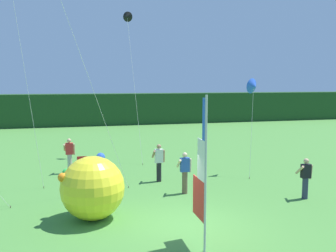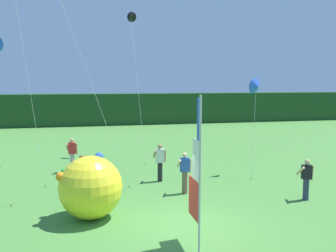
# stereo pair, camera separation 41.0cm
# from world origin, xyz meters

# --- Properties ---
(ground_plane) EXTENTS (120.00, 120.00, 0.00)m
(ground_plane) POSITION_xyz_m (0.00, 0.00, 0.00)
(ground_plane) COLOR #478438
(distant_treeline) EXTENTS (80.00, 2.40, 3.22)m
(distant_treeline) POSITION_xyz_m (0.00, 28.09, 1.61)
(distant_treeline) COLOR #1E421E
(distant_treeline) RESTS_ON ground
(banner_flag) EXTENTS (0.06, 1.03, 4.15)m
(banner_flag) POSITION_xyz_m (-0.08, -1.45, 1.99)
(banner_flag) COLOR #B7B7BC
(banner_flag) RESTS_ON ground
(person_near_banner) EXTENTS (0.55, 0.48, 1.72)m
(person_near_banner) POSITION_xyz_m (-3.64, 7.87, 0.92)
(person_near_banner) COLOR #B7B2A3
(person_near_banner) RESTS_ON ground
(person_mid_field) EXTENTS (0.55, 0.48, 1.68)m
(person_mid_field) POSITION_xyz_m (0.89, 3.29, 0.90)
(person_mid_field) COLOR brown
(person_mid_field) RESTS_ON ground
(person_far_left) EXTENTS (0.55, 0.48, 1.58)m
(person_far_left) POSITION_xyz_m (5.18, 1.53, 0.84)
(person_far_left) COLOR #2D334C
(person_far_left) RESTS_ON ground
(person_far_right) EXTENTS (0.55, 0.48, 1.70)m
(person_far_right) POSITION_xyz_m (0.28, 5.29, 0.91)
(person_far_right) COLOR black
(person_far_right) RESTS_ON ground
(inflatable_balloon) EXTENTS (2.12, 2.09, 2.13)m
(inflatable_balloon) POSITION_xyz_m (-2.82, 1.38, 1.05)
(inflatable_balloon) COLOR yellow
(inflatable_balloon) RESTS_ON ground
(folding_chair) EXTENTS (0.51, 0.51, 0.89)m
(folding_chair) POSITION_xyz_m (-3.05, 7.31, 0.51)
(folding_chair) COLOR #BCBCC1
(folding_chair) RESTS_ON ground
(kite_black_delta_2) EXTENTS (0.65, 3.53, 8.64)m
(kite_black_delta_2) POSITION_xyz_m (-0.13, 11.96, 8.25)
(kite_black_delta_2) COLOR brown
(kite_black_delta_2) RESTS_ON ground
(kite_blue_delta_5) EXTENTS (1.13, 1.54, 4.64)m
(kite_blue_delta_5) POSITION_xyz_m (5.14, 5.88, 4.24)
(kite_blue_delta_5) COLOR brown
(kite_blue_delta_5) RESTS_ON ground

